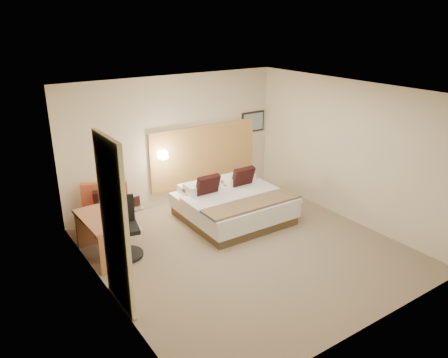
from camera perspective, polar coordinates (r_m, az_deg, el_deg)
floor at (r=7.67m, az=2.89°, el=-9.14°), size 4.80×5.00×0.02m
ceiling at (r=6.75m, az=3.30°, el=11.36°), size 4.80×5.00×0.02m
wall_back at (r=9.12m, az=-6.49°, el=4.95°), size 4.80×0.02×2.70m
wall_front at (r=5.48m, az=19.20°, el=-7.08°), size 4.80×0.02×2.70m
wall_left at (r=6.05m, az=-15.51°, el=-3.98°), size 0.02×5.00×2.70m
wall_right at (r=8.69m, az=15.89°, el=3.50°), size 0.02×5.00×2.70m
headboard_panel at (r=9.53m, az=-2.56°, el=3.24°), size 2.60×0.04×1.30m
art_frame at (r=10.12m, az=3.79°, el=7.47°), size 0.62×0.03×0.47m
art_canvas at (r=10.10m, az=3.86°, el=7.45°), size 0.54×0.01×0.39m
lamp_arm at (r=8.95m, az=-8.15°, el=3.23°), size 0.02×0.12×0.02m
lamp_shade at (r=8.90m, az=-7.97°, el=3.13°), size 0.15×0.15×0.15m
curtain at (r=5.90m, az=-14.12°, el=-5.88°), size 0.06×0.90×2.42m
bottle_a at (r=8.18m, az=-12.09°, el=-3.05°), size 0.06×0.06×0.17m
menu_folder at (r=8.20m, az=-11.32°, el=-2.86°), size 0.12×0.06×0.19m
bed at (r=8.58m, az=1.16°, el=-3.37°), size 1.96×1.88×0.94m
lounge_chair at (r=8.36m, az=-15.19°, el=-4.44°), size 1.06×1.00×0.89m
side_table at (r=8.32m, az=-11.62°, el=-4.89°), size 0.49×0.49×0.48m
desk at (r=7.45m, az=-15.72°, el=-5.93°), size 0.57×1.16×0.71m
desk_chair at (r=7.46m, az=-12.93°, el=-6.86°), size 0.68×0.68×1.01m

